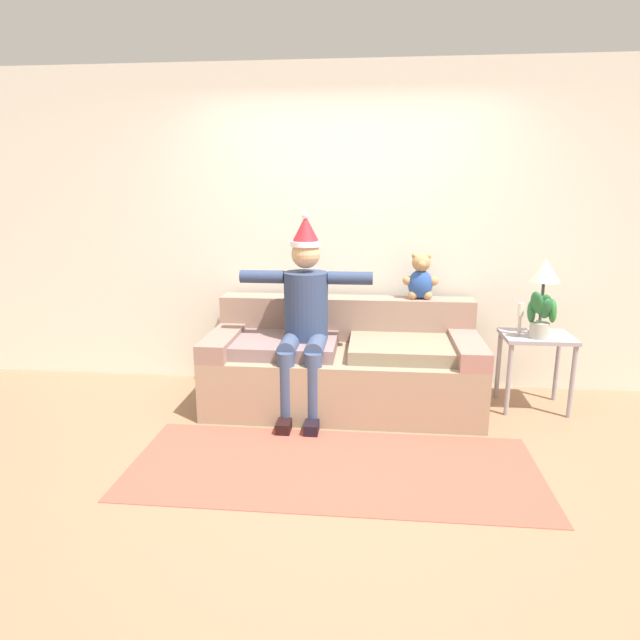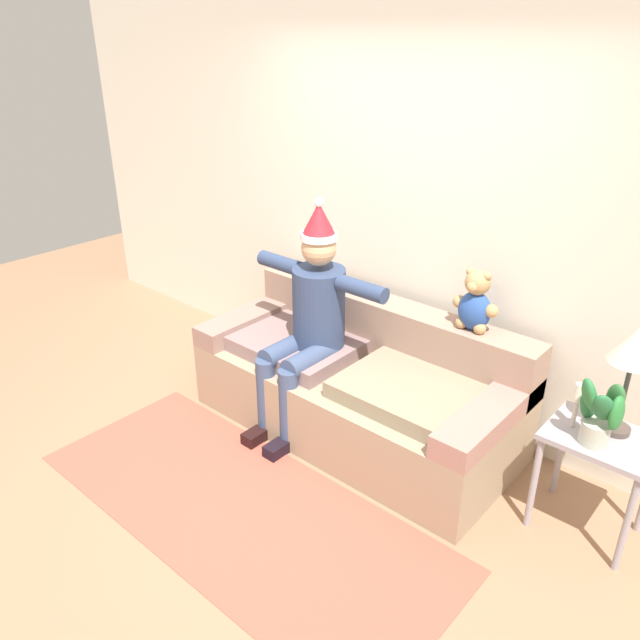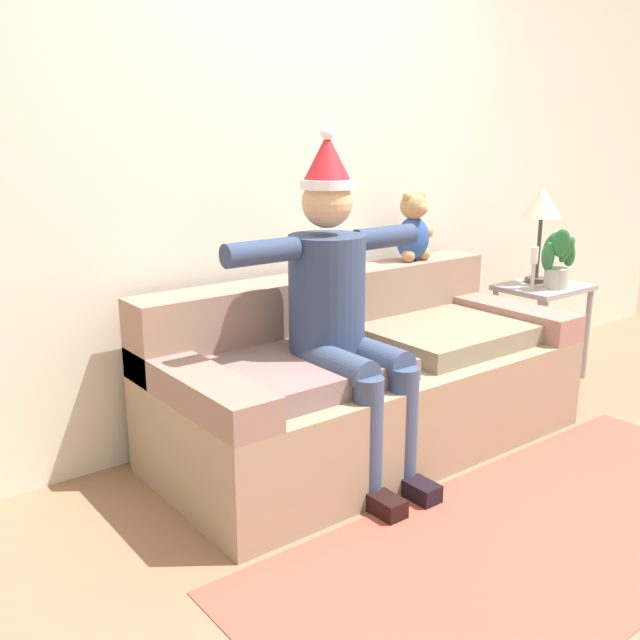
% 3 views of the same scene
% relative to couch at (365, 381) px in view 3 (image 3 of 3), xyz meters
% --- Properties ---
extents(ground_plane, '(10.00, 10.00, 0.00)m').
position_rel_couch_xyz_m(ground_plane, '(0.00, -0.99, -0.33)').
color(ground_plane, '#956C4F').
extents(back_wall, '(7.00, 0.10, 2.70)m').
position_rel_couch_xyz_m(back_wall, '(0.00, 0.56, 1.02)').
color(back_wall, silver).
rests_on(back_wall, ground_plane).
extents(couch, '(2.11, 0.94, 0.82)m').
position_rel_couch_xyz_m(couch, '(0.00, 0.00, 0.00)').
color(couch, gray).
rests_on(couch, ground_plane).
extents(person_seated, '(1.02, 0.77, 1.53)m').
position_rel_couch_xyz_m(person_seated, '(-0.29, -0.16, 0.46)').
color(person_seated, navy).
rests_on(person_seated, ground_plane).
extents(teddy_bear, '(0.29, 0.17, 0.38)m').
position_rel_couch_xyz_m(teddy_bear, '(0.61, 0.30, 0.66)').
color(teddy_bear, '#284A96').
rests_on(teddy_bear, couch).
extents(side_table, '(0.52, 0.41, 0.60)m').
position_rel_couch_xyz_m(side_table, '(1.50, 0.05, 0.17)').
color(side_table, '#99929A').
rests_on(side_table, ground_plane).
extents(table_lamp, '(0.24, 0.24, 0.58)m').
position_rel_couch_xyz_m(table_lamp, '(1.53, 0.14, 0.74)').
color(table_lamp, '#4D3F39').
rests_on(table_lamp, side_table).
extents(potted_plant, '(0.24, 0.27, 0.38)m').
position_rel_couch_xyz_m(potted_plant, '(1.48, -0.04, 0.45)').
color(potted_plant, '#ADB2A1').
rests_on(potted_plant, side_table).
extents(candle_tall, '(0.04, 0.04, 0.25)m').
position_rel_couch_xyz_m(candle_tall, '(1.35, 0.03, 0.44)').
color(candle_tall, beige).
rests_on(candle_tall, side_table).
extents(area_rug, '(2.55, 1.04, 0.01)m').
position_rel_couch_xyz_m(area_rug, '(0.00, -1.07, -0.32)').
color(area_rug, '#AE4F3E').
rests_on(area_rug, ground_plane).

